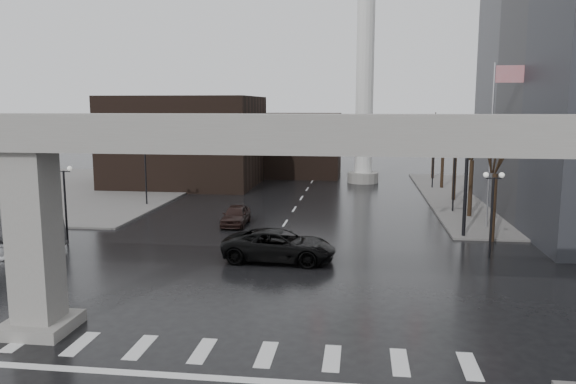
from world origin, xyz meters
The scene contains 22 objects.
ground centered at (0.00, 0.00, 0.00)m, with size 160.00×160.00×0.00m, color black.
sidewalk_ne centered at (26.00, 36.00, 0.07)m, with size 28.00×36.00×0.15m, color #615F5D.
sidewalk_nw centered at (-26.00, 36.00, 0.07)m, with size 28.00×36.00×0.15m, color #615F5D.
elevated_guideway centered at (1.26, 0.00, 6.88)m, with size 48.00×2.60×8.70m.
building_far_left centered at (-14.00, 42.00, 5.00)m, with size 16.00×14.00×10.00m, color black.
building_far_mid centered at (-2.00, 52.00, 4.00)m, with size 10.00×10.00×8.00m, color black.
smokestack centered at (6.00, 46.00, 13.35)m, with size 3.60×3.60×30.00m.
signal_mast_arm centered at (8.99, 18.80, 5.83)m, with size 12.12×0.43×8.00m.
flagpole_assembly centered at (15.29, 22.00, 7.53)m, with size 2.06×0.12×12.00m.
lamp_right_0 centered at (13.50, 14.00, 3.47)m, with size 1.22×0.32×5.11m.
lamp_right_1 centered at (13.50, 28.00, 3.47)m, with size 1.22×0.32×5.11m.
lamp_right_2 centered at (13.50, 42.00, 3.47)m, with size 1.22×0.32×5.11m.
lamp_left_0 centered at (-13.50, 14.00, 3.47)m, with size 1.22×0.32×5.11m.
lamp_left_1 centered at (-13.50, 28.00, 3.47)m, with size 1.22×0.32×5.11m.
lamp_left_2 centered at (-13.50, 42.00, 3.47)m, with size 1.22×0.32×5.11m.
tree_right_0 centered at (14.53, 18.02, 2.79)m, with size 1.09×1.58×7.50m.
tree_right_1 centered at (14.53, 26.02, 2.85)m, with size 1.09×1.61×7.67m.
tree_right_2 centered at (14.53, 34.02, 2.91)m, with size 1.10×1.63×7.85m.
tree_right_3 centered at (14.53, 42.02, 2.98)m, with size 1.11×1.66×8.02m.
tree_right_4 centered at (14.53, 50.02, 3.04)m, with size 1.12×1.69×8.19m.
pickup_truck centered at (1.07, 11.46, 0.91)m, with size 3.03×6.58×1.83m, color black.
far_car centered at (-3.63, 20.81, 0.76)m, with size 1.78×4.44×1.51m, color black.
Camera 1 is at (5.67, -20.07, 9.01)m, focal length 35.00 mm.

